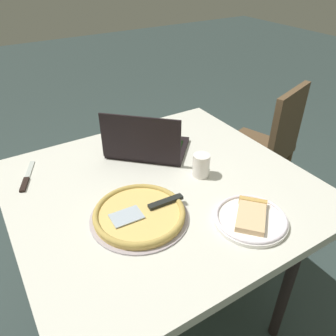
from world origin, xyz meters
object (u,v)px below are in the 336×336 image
Objects in this scene: chair_far at (266,145)px; pizza_plate at (251,218)px; pizza_tray at (139,214)px; dining_table at (162,199)px; laptop at (146,145)px; table_knife at (27,179)px; drink_cup at (201,165)px.

pizza_plate is at bearing -50.52° from chair_far.
pizza_plate reaches higher than pizza_tray.
pizza_plate reaches higher than dining_table.
chair_far is (-0.11, 0.89, -0.32)m from laptop.
laptop reaches higher than table_knife.
table_knife is 2.16× the size of drink_cup.
pizza_tray reaches higher than dining_table.
pizza_plate is at bearing -3.22° from drink_cup.
pizza_plate is 0.30m from drink_cup.
table_knife is at bearing -147.26° from pizza_tray.
table_knife is (-0.42, -0.27, -0.01)m from pizza_tray.
drink_cup is (0.02, 0.16, 0.12)m from dining_table.
dining_table is 0.20m from drink_cup.
laptop is 1.65× the size of pizza_plate.
pizza_plate is 1.08m from chair_far.
drink_cup is at bearing -65.26° from chair_far.
pizza_tray is 1.65× the size of table_knife.
laptop is at bearing -171.27° from pizza_plate.
laptop is 0.49m from table_knife.
laptop is at bearing -83.20° from chair_far.
laptop is 4.31× the size of drink_cup.
pizza_plate is (0.55, 0.09, -0.03)m from laptop.
table_knife is 1.40m from chair_far.
dining_table is at bearing -70.43° from chair_far.
chair_far is (-0.36, 0.79, -0.32)m from drink_cup.
laptop is 0.45× the size of chair_far.
laptop is 0.41m from pizza_tray.
pizza_plate is 0.85m from table_knife.
chair_far is at bearing 129.48° from pizza_plate.
chair_far is at bearing 91.46° from table_knife.
pizza_plate is 1.21× the size of table_knife.
pizza_tray is at bearing 32.74° from table_knife.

